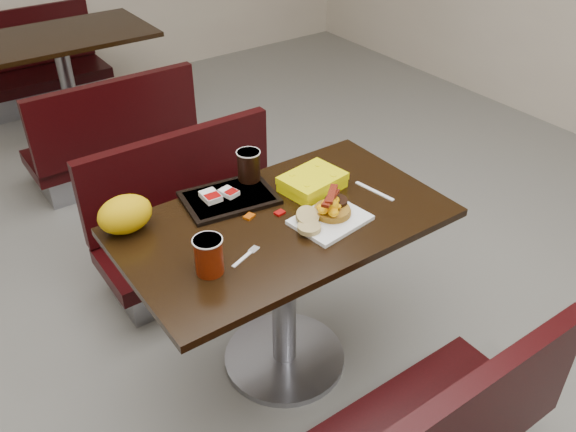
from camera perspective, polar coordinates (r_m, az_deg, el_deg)
floor at (r=2.71m, az=-0.34°, el=-13.41°), size 6.00×7.00×0.01m
table_near at (r=2.44m, az=-0.37°, el=-7.50°), size 1.20×0.70×0.75m
bench_near_s at (r=2.10m, az=11.26°, el=-18.16°), size 1.00×0.46×0.72m
bench_near_n at (r=2.93m, az=-8.26°, el=-0.15°), size 1.00×0.46×0.72m
table_far at (r=4.52m, az=-20.05°, el=11.26°), size 1.20×0.70×0.75m
bench_far_s at (r=3.91m, az=-16.75°, el=8.05°), size 1.00×0.46×0.72m
bench_far_n at (r=5.17m, az=-22.51°, el=13.36°), size 1.00×0.46×0.72m
platter at (r=2.19m, az=4.02°, el=-0.38°), size 0.28×0.24×0.02m
pancake_stack at (r=2.21m, az=4.22°, el=0.54°), size 0.14×0.14×0.03m
sausage_patty at (r=2.22m, az=4.58°, el=1.46°), size 0.09×0.09×0.01m
scrambled_eggs at (r=2.16m, az=4.15°, el=0.95°), size 0.10×0.09×0.05m
bacon_strips at (r=2.15m, az=4.07°, el=1.78°), size 0.16×0.14×0.01m
muffin_bottom at (r=2.12m, az=2.02°, el=-1.11°), size 0.10×0.10×0.02m
muffin_top at (r=2.16m, az=1.85°, el=-0.03°), size 0.10×0.10×0.05m
coffee_cup_near at (r=1.94m, az=-7.51°, el=-3.76°), size 0.12×0.12×0.13m
fork at (r=2.02m, az=-4.38°, el=-4.12°), size 0.13×0.07×0.00m
knife at (r=2.39m, az=8.18°, el=2.35°), size 0.04×0.19×0.00m
condiment_syrup at (r=2.21m, az=-3.70°, el=-0.05°), size 0.05×0.04×0.01m
condiment_ketchup at (r=2.23m, az=-0.79°, el=0.31°), size 0.04×0.03×0.01m
tray at (r=2.32m, az=-5.60°, el=1.73°), size 0.38×0.29×0.02m
hashbrown_sleeve_left at (r=2.30m, az=-7.34°, el=1.87°), size 0.06×0.09×0.02m
hashbrown_sleeve_right at (r=2.32m, az=-5.63°, el=2.24°), size 0.07×0.08×0.02m
coffee_cup_far at (r=2.39m, az=-3.73°, el=4.78°), size 0.10×0.10×0.12m
clamshell at (r=2.36m, az=2.33°, el=3.23°), size 0.26×0.21×0.06m
paper_bag at (r=2.19m, az=-15.18°, el=0.16°), size 0.23×0.19×0.14m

